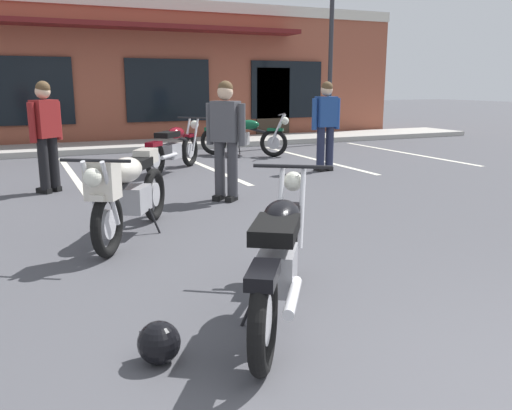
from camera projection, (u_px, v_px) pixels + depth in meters
The scene contains 13 objects.
ground_plane at pixel (239, 232), 6.04m from camera, with size 80.00×80.00×0.00m, color #47474C.
sidewalk_kerb at pixel (109, 147), 13.60m from camera, with size 22.00×1.80×0.14m, color #A8A59E.
brick_storefront_building at pixel (84, 73), 16.83m from camera, with size 18.52×7.06×3.88m.
painted_stall_lines at pixel (141, 170), 10.41m from camera, with size 12.89×4.80×0.01m.
motorcycle_foreground_classic at pixel (280, 256), 3.74m from camera, with size 1.40×1.84×0.98m.
motorcycle_red_sportbike at pixel (244, 136), 12.35m from camera, with size 1.76×1.53×0.98m.
motorcycle_silver_naked at pixel (129, 191), 5.67m from camera, with size 1.35×1.87×0.98m.
motorcycle_blue_standard at pixel (174, 147), 10.15m from camera, with size 1.60×1.70×0.98m.
person_in_black_shirt at pixel (46, 130), 8.06m from camera, with size 0.52×0.46×1.68m.
person_in_shorts_foreground at pixel (326, 121), 10.10m from camera, with size 0.60×0.28×1.68m.
person_near_building at pixel (226, 134), 7.52m from camera, with size 0.48×0.51×1.68m.
helmet_on_pavement at pixel (159, 342), 3.20m from camera, with size 0.26×0.26×0.26m.
parking_lot_lamp_post at pixel (334, 25), 14.17m from camera, with size 0.24×0.76×4.83m.
Camera 1 is at (-2.22, -1.35, 1.63)m, focal length 37.77 mm.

